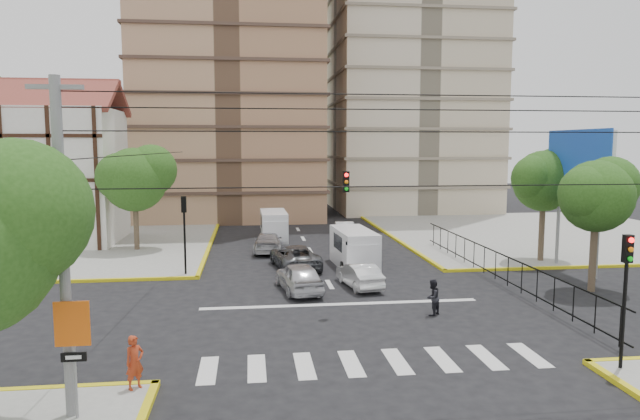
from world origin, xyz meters
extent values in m
plane|color=black|center=(0.00, 0.00, 0.00)|extent=(160.00, 160.00, 0.00)
cube|color=gray|center=(-20.00, 20.00, 0.07)|extent=(26.00, 26.00, 0.15)
cube|color=gray|center=(20.00, 20.00, 0.07)|extent=(26.00, 26.00, 0.15)
cube|color=silver|center=(0.00, -6.00, 0.01)|extent=(12.00, 2.40, 0.01)
cube|color=silver|center=(0.00, 1.20, 0.01)|extent=(13.00, 0.40, 0.01)
cube|color=silver|center=(-19.00, 20.00, 5.00)|extent=(10.00, 8.00, 10.00)
cube|color=maroon|center=(-19.00, 18.10, 10.90)|extent=(10.80, 4.25, 2.65)
cube|color=maroon|center=(-19.00, 21.90, 10.90)|extent=(10.80, 4.25, 2.65)
cylinder|color=slate|center=(14.50, 4.00, 2.15)|extent=(0.20, 0.20, 4.00)
cylinder|color=slate|center=(14.50, 8.00, 2.15)|extent=(0.20, 0.20, 4.00)
cube|color=silver|center=(14.50, 6.00, 6.15)|extent=(0.25, 6.00, 4.00)
cube|color=blue|center=(14.30, 6.00, 6.15)|extent=(0.08, 6.20, 4.20)
sphere|color=#234D16|center=(-9.85, -9.70, 5.73)|extent=(3.68, 3.68, 3.68)
cylinder|color=#473828|center=(13.00, 2.00, 2.10)|extent=(0.36, 0.36, 4.20)
sphere|color=#234D16|center=(13.00, 2.00, 4.84)|extent=(3.60, 3.60, 3.60)
sphere|color=#234D16|center=(13.90, 2.30, 5.38)|extent=(2.88, 2.88, 2.88)
sphere|color=#234D16|center=(12.28, 1.70, 5.03)|extent=(2.70, 2.70, 2.70)
cylinder|color=#473828|center=(14.00, 9.00, 2.24)|extent=(0.36, 0.36, 4.48)
sphere|color=#234D16|center=(14.00, 9.00, 5.16)|extent=(3.80, 3.80, 3.80)
sphere|color=#234D16|center=(14.95, 9.30, 5.73)|extent=(3.04, 3.04, 3.04)
sphere|color=#234D16|center=(13.24, 8.70, 5.35)|extent=(2.85, 2.85, 2.85)
cylinder|color=#473828|center=(-12.00, 16.00, 2.10)|extent=(0.36, 0.36, 4.20)
sphere|color=#234D16|center=(-12.00, 16.00, 5.00)|extent=(4.40, 4.40, 4.40)
sphere|color=#234D16|center=(-10.90, 16.30, 5.67)|extent=(3.52, 3.52, 3.52)
sphere|color=#234D16|center=(-12.88, 15.70, 5.22)|extent=(3.30, 3.30, 3.30)
cylinder|color=black|center=(7.80, -7.80, 1.90)|extent=(0.12, 0.12, 3.50)
cube|color=black|center=(7.80, -7.80, 4.10)|extent=(0.28, 0.22, 0.90)
sphere|color=#FF0C0C|center=(7.80, -7.80, 4.40)|extent=(0.17, 0.17, 0.17)
cylinder|color=black|center=(-7.80, 7.80, 1.90)|extent=(0.12, 0.12, 3.50)
cube|color=black|center=(-7.80, 7.80, 4.10)|extent=(0.28, 0.22, 0.90)
sphere|color=#FF0C0C|center=(-7.80, 7.80, 4.40)|extent=(0.17, 0.17, 0.17)
cube|color=black|center=(0.00, 0.00, 5.80)|extent=(0.28, 0.22, 0.90)
cylinder|color=black|center=(0.00, -9.00, 6.25)|extent=(18.00, 0.03, 0.03)
cylinder|color=slate|center=(-9.00, -9.00, 4.65)|extent=(0.28, 0.28, 9.00)
cube|color=slate|center=(-9.00, -9.00, 8.85)|extent=(1.40, 0.12, 0.12)
cylinder|color=slate|center=(-8.80, -9.20, 1.75)|extent=(0.08, 0.08, 3.20)
cube|color=#E5590C|center=(-8.80, -9.25, 2.75)|extent=(0.90, 0.06, 1.20)
cube|color=black|center=(-8.80, -9.25, 1.85)|extent=(0.65, 0.05, 0.25)
cube|color=silver|center=(2.09, 9.19, 1.14)|extent=(2.31, 5.08, 2.28)
cube|color=silver|center=(2.09, 7.21, 0.99)|extent=(1.96, 1.31, 1.59)
cube|color=black|center=(2.09, 6.86, 1.54)|extent=(1.84, 0.22, 0.89)
cylinder|color=black|center=(1.14, 7.61, 0.35)|extent=(0.25, 0.69, 0.69)
cylinder|color=black|center=(3.03, 7.61, 0.35)|extent=(0.25, 0.69, 0.69)
cylinder|color=black|center=(1.14, 10.78, 0.35)|extent=(0.25, 0.69, 0.69)
cylinder|color=black|center=(3.03, 10.78, 0.35)|extent=(0.25, 0.69, 0.69)
cube|color=silver|center=(-2.33, 19.91, 1.11)|extent=(2.01, 4.86, 2.22)
cube|color=silver|center=(-2.33, 17.98, 0.97)|extent=(1.85, 1.19, 1.55)
cube|color=black|center=(-2.33, 17.64, 1.50)|extent=(1.79, 0.13, 0.87)
cylinder|color=black|center=(-3.25, 18.37, 0.34)|extent=(0.25, 0.68, 0.68)
cylinder|color=black|center=(-1.41, 18.37, 0.34)|extent=(0.25, 0.68, 0.68)
cylinder|color=black|center=(-3.25, 21.46, 0.34)|extent=(0.25, 0.68, 0.68)
cylinder|color=black|center=(-1.41, 21.46, 0.34)|extent=(0.25, 0.68, 0.68)
imported|color=#BABABF|center=(-1.74, 3.79, 0.75)|extent=(2.43, 4.64, 1.51)
imported|color=silver|center=(1.46, 4.26, 0.64)|extent=(1.98, 4.08, 1.29)
imported|color=#505257|center=(-1.51, 9.29, 0.71)|extent=(3.09, 5.39, 1.42)
imported|color=#A8A7AC|center=(-2.95, 14.67, 0.68)|extent=(2.24, 4.79, 1.35)
imported|color=#262628|center=(2.76, 14.34, 0.74)|extent=(2.26, 4.52, 1.48)
imported|color=silver|center=(3.27, 19.94, 0.68)|extent=(1.84, 4.23, 1.35)
imported|color=#AA361A|center=(-7.62, -7.50, 0.96)|extent=(0.70, 0.68, 1.63)
imported|color=black|center=(3.68, -0.98, 0.79)|extent=(0.98, 0.97, 1.59)
camera|label=1|loc=(-4.14, -24.36, 7.40)|focal=32.00mm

